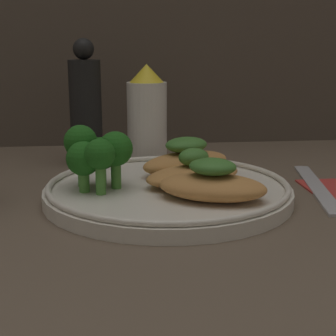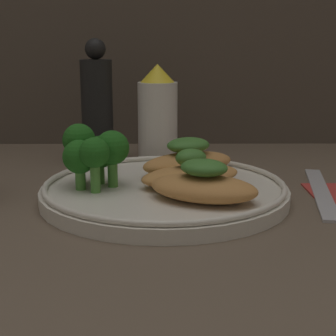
% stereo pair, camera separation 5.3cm
% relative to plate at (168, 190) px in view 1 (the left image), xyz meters
% --- Properties ---
extents(ground_plane, '(1.80, 1.80, 0.01)m').
position_rel_plate_xyz_m(ground_plane, '(0.00, 0.00, -0.01)').
color(ground_plane, brown).
extents(plate, '(0.26, 0.26, 0.02)m').
position_rel_plate_xyz_m(plate, '(0.00, 0.00, 0.00)').
color(plate, silver).
rests_on(plate, ground_plane).
extents(grilled_meat_front, '(0.12, 0.10, 0.04)m').
position_rel_plate_xyz_m(grilled_meat_front, '(0.04, -0.05, 0.02)').
color(grilled_meat_front, '#BC7F42').
rests_on(grilled_meat_front, plate).
extents(grilled_meat_middle, '(0.12, 0.10, 0.04)m').
position_rel_plate_xyz_m(grilled_meat_middle, '(0.03, 0.01, 0.02)').
color(grilled_meat_middle, '#BC7F42').
rests_on(grilled_meat_middle, plate).
extents(grilled_meat_back, '(0.12, 0.10, 0.04)m').
position_rel_plate_xyz_m(grilled_meat_back, '(0.03, 0.05, 0.02)').
color(grilled_meat_back, '#BC7F42').
rests_on(grilled_meat_back, plate).
extents(broccoli_bunch, '(0.07, 0.07, 0.07)m').
position_rel_plate_xyz_m(broccoli_bunch, '(-0.07, -0.00, 0.04)').
color(broccoli_bunch, '#4C8E38').
rests_on(broccoli_bunch, plate).
extents(sauce_bottle, '(0.05, 0.05, 0.13)m').
position_rel_plate_xyz_m(sauce_bottle, '(-0.01, 0.18, 0.05)').
color(sauce_bottle, white).
rests_on(sauce_bottle, ground_plane).
extents(pepper_grinder, '(0.04, 0.04, 0.17)m').
position_rel_plate_xyz_m(pepper_grinder, '(-0.09, 0.18, 0.07)').
color(pepper_grinder, black).
rests_on(pepper_grinder, ground_plane).
extents(fork, '(0.05, 0.20, 0.01)m').
position_rel_plate_xyz_m(fork, '(0.17, 0.02, -0.01)').
color(fork, '#B2B2B7').
rests_on(fork, ground_plane).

